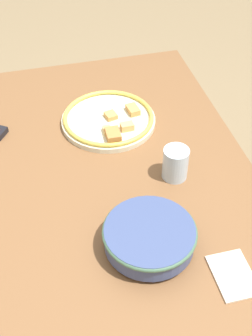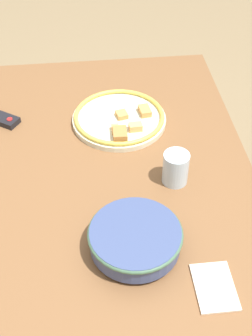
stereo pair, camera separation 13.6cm
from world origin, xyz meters
name	(u,v)px [view 1 (the left image)]	position (x,y,z in m)	size (l,w,h in m)	color
ground_plane	(102,312)	(0.00, 0.00, 0.00)	(8.00, 8.00, 0.00)	#7F6B4C
dining_table	(94,200)	(0.00, 0.00, 0.67)	(1.33, 0.97, 0.75)	brown
noodle_bowl	(149,236)	(-0.27, -0.09, 0.79)	(0.24, 0.24, 0.07)	#384775
food_plate	(109,119)	(0.26, -0.11, 0.77)	(0.31, 0.31, 0.04)	beige
drinking_glass	(175,163)	(-0.04, -0.24, 0.80)	(0.08, 0.08, 0.10)	silver
folded_napkin	(233,275)	(-0.40, -0.27, 0.75)	(0.13, 0.09, 0.01)	beige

